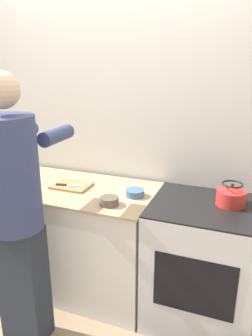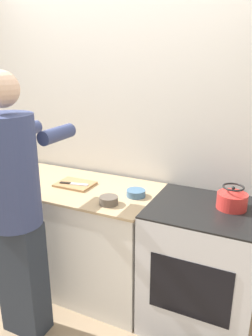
# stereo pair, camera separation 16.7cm
# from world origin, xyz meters

# --- Properties ---
(ground_plane) EXTENTS (12.00, 12.00, 0.00)m
(ground_plane) POSITION_xyz_m (0.00, 0.00, 0.00)
(ground_plane) COLOR #997F60
(wall_back) EXTENTS (8.00, 0.05, 2.60)m
(wall_back) POSITION_xyz_m (0.00, 0.75, 1.30)
(wall_back) COLOR silver
(wall_back) RESTS_ON ground_plane
(counter) EXTENTS (1.60, 0.71, 0.91)m
(counter) POSITION_xyz_m (-0.38, 0.34, 0.46)
(counter) COLOR silver
(counter) RESTS_ON ground_plane
(oven) EXTENTS (0.74, 0.65, 0.93)m
(oven) POSITION_xyz_m (0.80, 0.33, 0.47)
(oven) COLOR silver
(oven) RESTS_ON ground_plane
(person) EXTENTS (0.39, 0.62, 1.82)m
(person) POSITION_xyz_m (-0.30, -0.26, 0.99)
(person) COLOR #242B36
(person) RESTS_ON ground_plane
(cutting_board) EXTENTS (0.29, 0.22, 0.02)m
(cutting_board) POSITION_xyz_m (-0.26, 0.35, 0.92)
(cutting_board) COLOR #A87A4C
(cutting_board) RESTS_ON counter
(knife) EXTENTS (0.24, 0.08, 0.01)m
(knife) POSITION_xyz_m (-0.26, 0.32, 0.93)
(knife) COLOR silver
(knife) RESTS_ON cutting_board
(kettle) EXTENTS (0.20, 0.20, 0.16)m
(kettle) POSITION_xyz_m (0.95, 0.39, 1.00)
(kettle) COLOR red
(kettle) RESTS_ON oven
(bowl_prep) EXTENTS (0.14, 0.14, 0.05)m
(bowl_prep) POSITION_xyz_m (0.28, 0.35, 0.94)
(bowl_prep) COLOR #426684
(bowl_prep) RESTS_ON counter
(bowl_mixing) EXTENTS (0.13, 0.13, 0.06)m
(bowl_mixing) POSITION_xyz_m (0.16, 0.14, 0.94)
(bowl_mixing) COLOR brown
(bowl_mixing) RESTS_ON counter
(canister_jar) EXTENTS (0.17, 0.17, 0.15)m
(canister_jar) POSITION_xyz_m (-1.04, 0.47, 0.99)
(canister_jar) COLOR tan
(canister_jar) RESTS_ON counter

